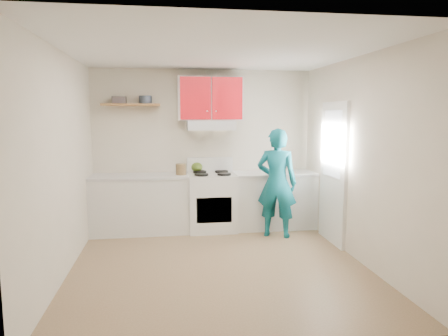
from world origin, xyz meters
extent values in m
plane|color=brown|center=(0.00, 0.00, 0.00)|extent=(3.80, 3.80, 0.00)
cube|color=white|center=(0.00, 0.00, 2.60)|extent=(3.60, 3.80, 0.04)
cube|color=beige|center=(0.00, 1.90, 1.30)|extent=(3.60, 0.04, 2.60)
cube|color=beige|center=(0.00, -1.90, 1.30)|extent=(3.60, 0.04, 2.60)
cube|color=beige|center=(-1.80, 0.00, 1.30)|extent=(0.04, 3.80, 2.60)
cube|color=beige|center=(1.80, 0.00, 1.30)|extent=(0.04, 3.80, 2.60)
cube|color=white|center=(1.78, 0.70, 1.02)|extent=(0.05, 0.85, 2.05)
cube|color=white|center=(1.75, 0.70, 1.45)|extent=(0.01, 0.55, 0.95)
cube|color=silver|center=(-1.04, 1.60, 0.45)|extent=(1.52, 0.60, 0.90)
cube|color=silver|center=(1.14, 1.60, 0.45)|extent=(1.32, 0.60, 0.90)
cube|color=white|center=(0.10, 1.57, 0.46)|extent=(0.76, 0.65, 0.92)
cube|color=silver|center=(0.10, 1.68, 1.70)|extent=(0.76, 0.44, 0.15)
cube|color=red|center=(0.10, 1.73, 2.12)|extent=(1.02, 0.33, 0.70)
cube|color=brown|center=(-1.15, 1.75, 2.02)|extent=(0.90, 0.30, 0.04)
cube|color=#433B3D|center=(-1.33, 1.73, 2.09)|extent=(0.21, 0.16, 0.11)
cylinder|color=#333D4C|center=(-0.93, 1.76, 2.10)|extent=(0.26, 0.26, 0.12)
ellipsoid|color=#4F6C1E|center=(-0.12, 1.84, 1.00)|extent=(0.24, 0.24, 0.17)
cylinder|color=#4C3A21|center=(-0.39, 1.55, 1.00)|extent=(0.19, 0.19, 0.20)
cube|color=olive|center=(0.70, 1.54, 0.91)|extent=(0.27, 0.20, 0.02)
cube|color=red|center=(1.56, 1.63, 0.90)|extent=(0.30, 0.27, 0.01)
imported|color=#0B5D6B|center=(1.04, 1.08, 0.83)|extent=(0.72, 0.61, 1.67)
camera|label=1|loc=(-0.63, -4.82, 1.87)|focal=32.48mm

